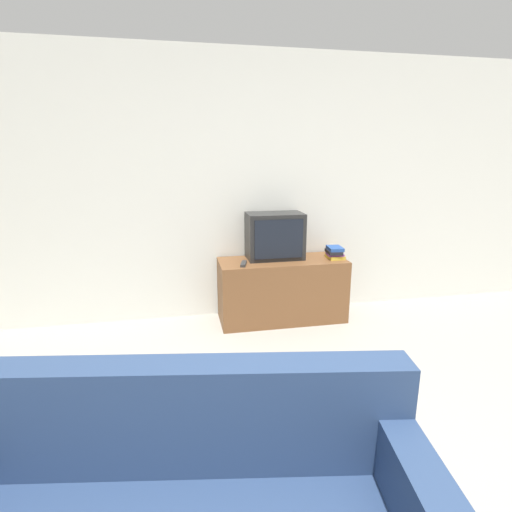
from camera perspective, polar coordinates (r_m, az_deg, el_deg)
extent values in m
cube|color=silver|center=(4.03, -2.23, 9.59)|extent=(9.00, 0.06, 2.60)
cube|color=brown|center=(4.03, 3.72, -4.84)|extent=(1.25, 0.49, 0.62)
cube|color=black|center=(3.95, 2.69, 2.89)|extent=(0.55, 0.32, 0.45)
cube|color=black|center=(3.79, 3.29, 2.40)|extent=(0.47, 0.01, 0.37)
cube|color=navy|center=(1.71, -11.42, -21.50)|extent=(1.83, 0.46, 0.45)
cube|color=gold|center=(4.06, 11.24, -0.11)|extent=(0.16, 0.17, 0.03)
cube|color=#7A3884|center=(4.05, 11.20, 0.25)|extent=(0.17, 0.17, 0.02)
cube|color=black|center=(4.05, 11.05, 0.62)|extent=(0.15, 0.21, 0.03)
cube|color=#23478E|center=(4.04, 11.22, 1.07)|extent=(0.15, 0.21, 0.03)
cube|color=#2D2D2D|center=(3.75, -1.78, -1.11)|extent=(0.09, 0.19, 0.02)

